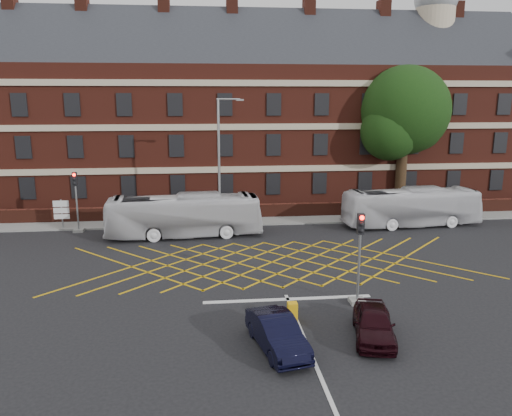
{
  "coord_description": "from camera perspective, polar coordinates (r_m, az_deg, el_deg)",
  "views": [
    {
      "loc": [
        -3.8,
        -25.32,
        9.32
      ],
      "look_at": [
        -0.99,
        1.5,
        3.36
      ],
      "focal_mm": 35.0,
      "sensor_mm": 36.0,
      "label": 1
    }
  ],
  "objects": [
    {
      "name": "centre_line",
      "position": [
        18.33,
        7.19,
        -18.17
      ],
      "size": [
        0.15,
        14.0,
        0.02
      ],
      "primitive_type": "cube",
      "color": "silver",
      "rests_on": "ground"
    },
    {
      "name": "victorian_building",
      "position": [
        47.52,
        -1.12,
        10.67
      ],
      "size": [
        51.0,
        12.17,
        20.4
      ],
      "color": "#592117",
      "rests_on": "ground"
    },
    {
      "name": "box_junction_hatching",
      "position": [
        29.12,
        1.84,
        -6.19
      ],
      "size": [
        8.22,
        8.22,
        0.02
      ],
      "primitive_type": "cube",
      "rotation": [
        0.0,
        0.0,
        0.79
      ],
      "color": "#CC990C",
      "rests_on": "ground"
    },
    {
      "name": "traffic_light_far",
      "position": [
        37.32,
        -19.77,
        0.04
      ],
      "size": [
        0.7,
        0.7,
        4.27
      ],
      "color": "slate",
      "rests_on": "ground"
    },
    {
      "name": "deciduous_tree",
      "position": [
        44.17,
        16.56,
        9.96
      ],
      "size": [
        7.63,
        7.41,
        12.02
      ],
      "color": "black",
      "rests_on": "ground"
    },
    {
      "name": "ground",
      "position": [
        27.25,
        2.41,
        -7.55
      ],
      "size": [
        120.0,
        120.0,
        0.0
      ],
      "primitive_type": "plane",
      "color": "black",
      "rests_on": "ground"
    },
    {
      "name": "car_navy",
      "position": [
        19.39,
        2.44,
        -14.11
      ],
      "size": [
        2.18,
        4.13,
        1.3
      ],
      "primitive_type": "imported",
      "rotation": [
        0.0,
        0.0,
        0.22
      ],
      "color": "black",
      "rests_on": "ground"
    },
    {
      "name": "street_lamp",
      "position": [
        35.22,
        -4.1,
        2.48
      ],
      "size": [
        2.25,
        1.0,
        9.3
      ],
      "color": "slate",
      "rests_on": "ground"
    },
    {
      "name": "boundary_wall",
      "position": [
        39.5,
        -0.32,
        -0.36
      ],
      "size": [
        56.0,
        0.5,
        1.1
      ],
      "primitive_type": "cube",
      "color": "#4A1D13",
      "rests_on": "ground"
    },
    {
      "name": "bus_left",
      "position": [
        34.4,
        -8.22,
        -0.86
      ],
      "size": [
        10.68,
        3.08,
        2.94
      ],
      "primitive_type": "imported",
      "rotation": [
        0.0,
        0.0,
        1.63
      ],
      "color": "silver",
      "rests_on": "ground"
    },
    {
      "name": "stop_line",
      "position": [
        24.03,
        3.64,
        -10.36
      ],
      "size": [
        8.0,
        0.3,
        0.02
      ],
      "primitive_type": "cube",
      "color": "silver",
      "rests_on": "ground"
    },
    {
      "name": "car_maroon",
      "position": [
        20.7,
        13.31,
        -12.67
      ],
      "size": [
        2.36,
        4.03,
        1.29
      ],
      "primitive_type": "imported",
      "rotation": [
        0.0,
        0.0,
        -0.24
      ],
      "color": "black",
      "rests_on": "ground"
    },
    {
      "name": "bus_right",
      "position": [
        38.61,
        17.34,
        0.09
      ],
      "size": [
        10.37,
        3.14,
        2.85
      ],
      "primitive_type": "imported",
      "rotation": [
        0.0,
        0.0,
        1.65
      ],
      "color": "silver",
      "rests_on": "ground"
    },
    {
      "name": "direction_signs",
      "position": [
        38.54,
        -21.35,
        -0.29
      ],
      "size": [
        1.1,
        0.16,
        2.2
      ],
      "color": "gray",
      "rests_on": "ground"
    },
    {
      "name": "traffic_light_near",
      "position": [
        23.41,
        11.66,
        -6.63
      ],
      "size": [
        0.7,
        0.7,
        4.27
      ],
      "color": "slate",
      "rests_on": "ground"
    },
    {
      "name": "utility_cabinet",
      "position": [
        21.68,
        4.18,
        -11.78
      ],
      "size": [
        0.41,
        0.39,
        0.85
      ],
      "primitive_type": "cube",
      "color": "#EDAB0D",
      "rests_on": "ground"
    },
    {
      "name": "far_pavement",
      "position": [
        38.64,
        -0.17,
        -1.4
      ],
      "size": [
        60.0,
        3.0,
        0.12
      ],
      "primitive_type": "cube",
      "color": "slate",
      "rests_on": "ground"
    }
  ]
}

